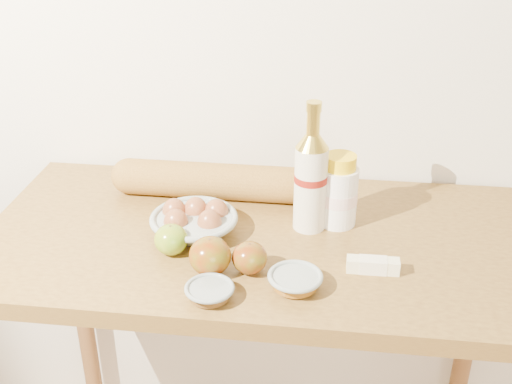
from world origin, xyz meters
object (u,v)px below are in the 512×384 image
Objects in this scene: cream_bottle at (339,192)px; baguette at (217,181)px; table at (258,281)px; bourbon_bottle at (311,179)px; egg_bowl at (194,221)px.

baguette is (-0.29, 0.09, -0.03)m from cream_bottle.
table is 0.26m from baguette.
bourbon_bottle is 0.56× the size of baguette.
baguette is (-0.12, 0.16, 0.17)m from table.
cream_bottle reaches higher than table.
egg_bowl is at bearing -177.15° from table.
egg_bowl is at bearing -158.23° from bourbon_bottle.
table is at bearing 2.85° from egg_bowl.
bourbon_bottle is (0.11, 0.05, 0.24)m from table.
table is 0.27m from bourbon_bottle.
cream_bottle is (0.17, 0.07, 0.20)m from table.
baguette is at bearing 163.03° from bourbon_bottle.
bourbon_bottle is at bearing 12.27° from egg_bowl.
bourbon_bottle is 1.76× the size of cream_bottle.
baguette reaches higher than egg_bowl.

